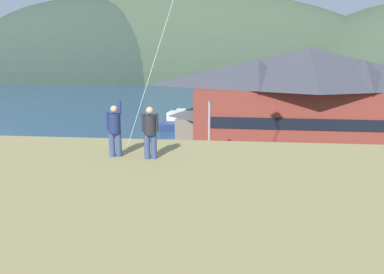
# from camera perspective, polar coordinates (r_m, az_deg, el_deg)

# --- Properties ---
(ground_plane) EXTENTS (600.00, 600.00, 0.00)m
(ground_plane) POSITION_cam_1_polar(r_m,az_deg,el_deg) (25.37, 0.71, -13.37)
(ground_plane) COLOR #66604C
(parking_lot_pad) EXTENTS (40.00, 20.00, 0.10)m
(parking_lot_pad) POSITION_cam_1_polar(r_m,az_deg,el_deg) (29.92, 1.64, -9.16)
(parking_lot_pad) COLOR gray
(parking_lot_pad) RESTS_ON ground
(bay_water) EXTENTS (360.00, 84.00, 0.03)m
(bay_water) POSITION_cam_1_polar(r_m,az_deg,el_deg) (83.52, 4.66, 4.70)
(bay_water) COLOR navy
(bay_water) RESTS_ON ground
(far_hill_west_ridge) EXTENTS (90.14, 44.19, 52.49)m
(far_hill_west_ridge) POSITION_cam_1_polar(r_m,az_deg,el_deg) (145.46, -13.42, 7.63)
(far_hill_west_ridge) COLOR #2D3D33
(far_hill_west_ridge) RESTS_ON ground
(far_hill_east_peak) EXTENTS (149.07, 47.51, 57.80)m
(far_hill_east_peak) POSITION_cam_1_polar(r_m,az_deg,el_deg) (142.96, -1.97, 7.88)
(far_hill_east_peak) COLOR #3D4C38
(far_hill_east_peak) RESTS_ON ground
(harbor_lodge) EXTENTS (24.19, 10.21, 10.85)m
(harbor_lodge) POSITION_cam_1_polar(r_m,az_deg,el_deg) (44.98, 15.40, 5.18)
(harbor_lodge) COLOR brown
(harbor_lodge) RESTS_ON ground
(storage_shed_near_lot) EXTENTS (6.18, 5.46, 4.66)m
(storage_shed_near_lot) POSITION_cam_1_polar(r_m,az_deg,el_deg) (31.75, -17.50, -3.95)
(storage_shed_near_lot) COLOR #756B5B
(storage_shed_near_lot) RESTS_ON ground
(storage_shed_waterside) EXTENTS (6.60, 5.40, 4.48)m
(storage_shed_waterside) POSITION_cam_1_polar(r_m,az_deg,el_deg) (47.99, 1.55, 1.89)
(storage_shed_waterside) COLOR #756B5B
(storage_shed_waterside) RESTS_ON ground
(wharf_dock) EXTENTS (3.20, 12.75, 0.70)m
(wharf_dock) POSITION_cam_1_polar(r_m,az_deg,el_deg) (57.22, 1.37, 1.57)
(wharf_dock) COLOR #70604C
(wharf_dock) RESTS_ON ground
(moored_boat_wharfside) EXTENTS (3.44, 8.32, 2.16)m
(moored_boat_wharfside) POSITION_cam_1_polar(r_m,az_deg,el_deg) (58.26, -2.17, 2.13)
(moored_boat_wharfside) COLOR navy
(moored_boat_wharfside) RESTS_ON ground
(moored_boat_outer_mooring) EXTENTS (3.15, 7.49, 2.16)m
(moored_boat_outer_mooring) POSITION_cam_1_polar(r_m,az_deg,el_deg) (60.38, 4.98, 2.46)
(moored_boat_outer_mooring) COLOR #23564C
(moored_boat_outer_mooring) RESTS_ON ground
(moored_boat_inner_slip) EXTENTS (2.12, 5.88, 2.16)m
(moored_boat_inner_slip) POSITION_cam_1_polar(r_m,az_deg,el_deg) (60.36, -1.47, 2.50)
(moored_boat_inner_slip) COLOR #A8A399
(moored_boat_inner_slip) RESTS_ON ground
(parked_car_back_row_left) EXTENTS (4.25, 2.15, 1.82)m
(parked_car_back_row_left) POSITION_cam_1_polar(r_m,az_deg,el_deg) (25.82, 12.50, -10.62)
(parked_car_back_row_left) COLOR black
(parked_car_back_row_left) RESTS_ON parking_lot_pad
(parked_car_mid_row_center) EXTENTS (4.27, 2.18, 1.82)m
(parked_car_mid_row_center) POSITION_cam_1_polar(r_m,az_deg,el_deg) (30.11, -0.73, -6.95)
(parked_car_mid_row_center) COLOR slate
(parked_car_mid_row_center) RESTS_ON parking_lot_pad
(parked_car_back_row_right) EXTENTS (4.32, 2.29, 1.82)m
(parked_car_back_row_right) POSITION_cam_1_polar(r_m,az_deg,el_deg) (31.79, 21.26, -6.77)
(parked_car_back_row_right) COLOR #B28923
(parked_car_back_row_right) RESTS_ON parking_lot_pad
(parked_car_mid_row_far) EXTENTS (4.36, 2.38, 1.82)m
(parked_car_mid_row_far) POSITION_cam_1_polar(r_m,az_deg,el_deg) (25.43, -5.05, -10.73)
(parked_car_mid_row_far) COLOR silver
(parked_car_mid_row_far) RESTS_ON parking_lot_pad
(parked_car_corner_spot) EXTENTS (4.24, 2.14, 1.82)m
(parked_car_corner_spot) POSITION_cam_1_polar(r_m,az_deg,el_deg) (30.97, 8.71, -6.55)
(parked_car_corner_spot) COLOR navy
(parked_car_corner_spot) RESTS_ON parking_lot_pad
(parking_light_pole) EXTENTS (0.24, 0.78, 6.54)m
(parking_light_pole) POSITION_cam_1_polar(r_m,az_deg,el_deg) (34.14, 2.34, 0.30)
(parking_light_pole) COLOR #ADADB2
(parking_light_pole) RESTS_ON parking_lot_pad
(person_kite_flyer) EXTENTS (0.52, 0.70, 1.86)m
(person_kite_flyer) POSITION_cam_1_polar(r_m,az_deg,el_deg) (14.27, -10.47, 1.10)
(person_kite_flyer) COLOR #384770
(person_kite_flyer) RESTS_ON grassy_hill_foreground
(person_companion) EXTENTS (0.54, 0.40, 1.74)m
(person_companion) POSITION_cam_1_polar(r_m,az_deg,el_deg) (13.81, -5.72, 0.81)
(person_companion) COLOR #384770
(person_companion) RESTS_ON grassy_hill_foreground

